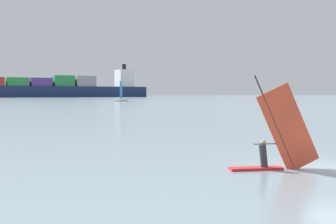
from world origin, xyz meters
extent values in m
plane|color=gray|center=(0.00, 0.00, 0.00)|extent=(4000.00, 4000.00, 0.00)
cube|color=red|center=(-3.82, 0.22, 0.06)|extent=(2.49, 0.86, 0.12)
cylinder|color=black|center=(-2.98, 0.12, 2.19)|extent=(1.94, 0.29, 4.16)
cube|color=#E54C2D|center=(-2.32, 0.04, 1.86)|extent=(3.07, 0.42, 4.17)
cylinder|color=black|center=(-3.11, 0.14, 1.16)|extent=(1.63, 0.24, 0.04)
cylinder|color=#2D2D33|center=(-3.48, 0.18, 0.62)|extent=(0.46, 0.37, 1.03)
sphere|color=tan|center=(-3.48, 0.18, 1.24)|extent=(0.22, 0.22, 0.22)
cube|color=navy|center=(1.33, 405.39, 5.22)|extent=(171.66, 51.15, 10.44)
cube|color=silver|center=(65.11, 416.53, 19.22)|extent=(17.57, 21.70, 17.57)
cylinder|color=black|center=(65.11, 416.53, 31.01)|extent=(4.00, 4.00, 6.00)
cube|color=#99999E|center=(23.71, 409.30, 15.64)|extent=(22.16, 22.93, 10.40)
cube|color=#2D8C47|center=(2.90, 405.66, 15.64)|extent=(22.16, 22.93, 10.40)
cube|color=#59388C|center=(-17.92, 402.03, 14.34)|extent=(22.16, 22.93, 7.80)
cube|color=#2D8C47|center=(-38.73, 398.39, 14.34)|extent=(22.16, 22.93, 7.80)
cube|color=#4C564C|center=(164.98, 1265.18, 12.57)|extent=(699.98, 414.98, 25.14)
cube|color=white|center=(18.63, 164.00, 0.52)|extent=(6.81, 8.48, 1.04)
cylinder|color=#B2B2B7|center=(18.63, 164.00, 5.47)|extent=(0.16, 0.16, 8.84)
cube|color=#268CD8|center=(18.18, 163.34, 5.02)|extent=(1.41, 2.03, 7.43)
camera|label=1|loc=(-12.87, -16.75, 3.44)|focal=45.01mm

